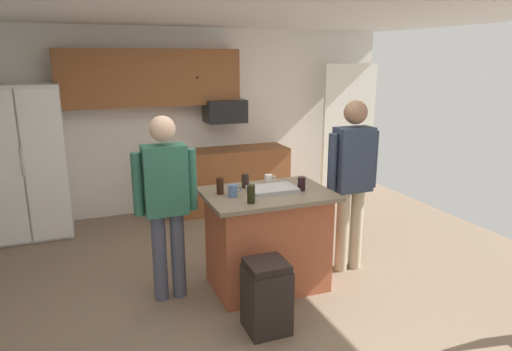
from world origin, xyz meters
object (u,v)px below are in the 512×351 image
kitchen_island (267,239)px  mug_ceramic_white (233,191)px  microwave_over_range (225,111)px  glass_short_whisky (302,184)px  tumbler_amber (251,194)px  glass_dark_ale (245,181)px  serving_tray (273,189)px  glass_stout_tall (220,186)px  trash_bin (266,296)px  person_guest_right (166,196)px  refrigerator (26,162)px  mug_blue_stoneware (269,179)px  person_guest_by_door (352,174)px

kitchen_island → mug_ceramic_white: (-0.35, -0.02, 0.53)m
mug_ceramic_white → microwave_over_range: bearing=74.0°
kitchen_island → microwave_over_range: bearing=81.8°
glass_short_whisky → microwave_over_range: bearing=89.4°
microwave_over_range → tumbler_amber: 2.78m
glass_dark_ale → mug_ceramic_white: bearing=-131.0°
kitchen_island → serving_tray: serving_tray is taller
kitchen_island → tumbler_amber: size_ratio=7.28×
microwave_over_range → glass_dark_ale: (-0.49, -2.20, -0.42)m
glass_stout_tall → serving_tray: glass_stout_tall is taller
kitchen_island → glass_dark_ale: (-0.14, 0.22, 0.54)m
serving_tray → microwave_over_range: bearing=83.0°
kitchen_island → trash_bin: size_ratio=1.95×
person_guest_right → serving_tray: size_ratio=3.89×
glass_short_whisky → serving_tray: (-0.27, 0.07, -0.04)m
glass_short_whisky → trash_bin: bearing=-134.2°
microwave_over_range → kitchen_island: bearing=-98.2°
trash_bin → serving_tray: bearing=63.6°
refrigerator → serving_tray: bearing=-45.0°
microwave_over_range → mug_blue_stoneware: (-0.22, -2.15, -0.44)m
tumbler_amber → refrigerator: bearing=127.8°
glass_stout_tall → trash_bin: glass_stout_tall is taller
refrigerator → trash_bin: refrigerator is taller
serving_tray → trash_bin: (-0.35, -0.71, -0.68)m
refrigerator → person_guest_by_door: (3.19, -2.28, 0.10)m
refrigerator → mug_blue_stoneware: refrigerator is taller
kitchen_island → mug_blue_stoneware: bearing=64.9°
microwave_over_range → glass_short_whisky: microwave_over_range is taller
microwave_over_range → mug_blue_stoneware: 2.21m
trash_bin → mug_ceramic_white: bearing=94.0°
person_guest_right → mug_blue_stoneware: 1.08m
mug_ceramic_white → trash_bin: bearing=-86.0°
glass_dark_ale → glass_short_whisky: bearing=-31.4°
mug_blue_stoneware → glass_dark_ale: (-0.27, -0.05, 0.02)m
trash_bin → kitchen_island: bearing=67.0°
microwave_over_range → tumbler_amber: microwave_over_range is taller
refrigerator → serving_tray: (2.30, -2.30, 0.04)m
mug_blue_stoneware → glass_stout_tall: (-0.56, -0.17, 0.03)m
mug_blue_stoneware → glass_stout_tall: bearing=-163.1°
refrigerator → mug_blue_stoneware: size_ratio=15.53×
kitchen_island → tumbler_amber: bearing=-135.7°
refrigerator → person_guest_right: 2.56m
glass_short_whisky → tumbler_amber: (-0.58, -0.19, 0.02)m
trash_bin → person_guest_right: bearing=128.0°
person_guest_right → trash_bin: bearing=-45.3°
person_guest_right → mug_ceramic_white: 0.60m
person_guest_right → glass_short_whisky: person_guest_right is taller
glass_short_whisky → trash_bin: (-0.62, -0.64, -0.73)m
person_guest_right → glass_dark_ale: person_guest_right is taller
refrigerator → serving_tray: size_ratio=4.29×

